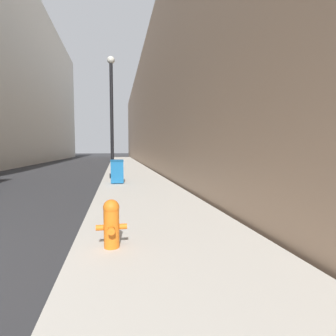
% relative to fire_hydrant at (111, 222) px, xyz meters
% --- Properties ---
extents(sidewalk_right, '(3.30, 60.00, 0.13)m').
position_rel_fire_hydrant_xyz_m(sidewalk_right, '(1.01, 17.05, -0.47)').
color(sidewalk_right, '#B7B2A8').
rests_on(sidewalk_right, ground).
extents(building_right_stone, '(12.00, 60.00, 11.53)m').
position_rel_fire_hydrant_xyz_m(building_right_stone, '(8.76, 25.05, 5.23)').
color(building_right_stone, '#9E7F66').
rests_on(building_right_stone, ground).
extents(fire_hydrant, '(0.48, 0.37, 0.77)m').
position_rel_fire_hydrant_xyz_m(fire_hydrant, '(0.00, 0.00, 0.00)').
color(fire_hydrant, orange).
rests_on(fire_hydrant, sidewalk_right).
extents(trash_bin, '(0.58, 0.70, 1.08)m').
position_rel_fire_hydrant_xyz_m(trash_bin, '(0.11, 7.97, 0.15)').
color(trash_bin, '#19609E').
rests_on(trash_bin, sidewalk_right).
extents(lamppost, '(0.39, 0.39, 6.38)m').
position_rel_fire_hydrant_xyz_m(lamppost, '(-0.12, 10.12, 3.01)').
color(lamppost, black).
rests_on(lamppost, sidewalk_right).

